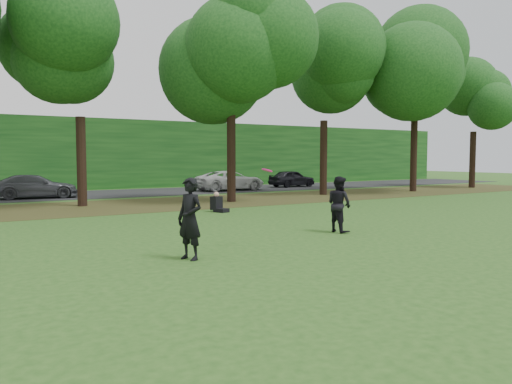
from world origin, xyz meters
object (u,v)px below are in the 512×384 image
at_px(frisbee, 267,170).
at_px(seated_person, 218,204).
at_px(player_left, 190,219).
at_px(player_right, 339,204).

bearing_deg(frisbee, seated_person, 70.96).
height_order(frisbee, seated_person, frisbee).
bearing_deg(frisbee, player_left, -172.68).
distance_m(player_left, seated_person, 9.66).
distance_m(player_right, seated_person, 6.93).
height_order(player_left, seated_person, player_left).
relative_size(player_right, seated_person, 2.04).
relative_size(player_left, seated_person, 2.19).
distance_m(player_left, player_right, 5.69).
xyz_separation_m(player_right, frisbee, (-3.31, -1.09, 1.10)).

